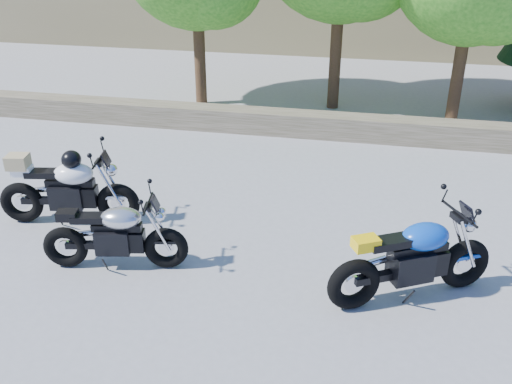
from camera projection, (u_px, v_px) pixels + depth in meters
The scene contains 5 objects.
ground at pixel (227, 271), 7.82m from camera, with size 90.00×90.00×0.00m, color gray.
stone_wall at pixel (288, 123), 12.54m from camera, with size 22.00×0.55×0.50m, color brown.
silver_bike at pixel (115, 236), 7.71m from camera, with size 1.99×0.67×1.00m.
white_bike at pixel (67, 188), 8.80m from camera, with size 2.19×0.73×1.22m.
blue_bike at pixel (414, 260), 7.07m from camera, with size 2.07×1.23×1.14m.
Camera 1 is at (1.71, -6.31, 4.44)m, focal length 40.00 mm.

